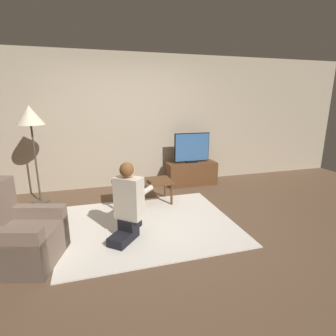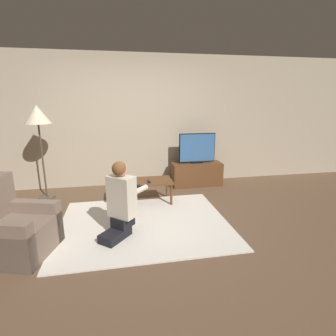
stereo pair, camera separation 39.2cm
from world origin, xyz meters
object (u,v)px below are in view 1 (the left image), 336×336
object	(u,v)px
tv	(192,148)
armchair	(18,238)
floor_lamp	(30,120)
person_kneeling	(129,201)
coffee_table	(142,184)

from	to	relation	value
tv	armchair	xyz separation A→B (m)	(-2.78, -2.04, -0.49)
floor_lamp	person_kneeling	bearing A→B (deg)	-51.02
coffee_table	person_kneeling	world-z (taller)	person_kneeling
floor_lamp	armchair	distance (m)	2.15
tv	coffee_table	bearing A→B (deg)	-146.69
tv	armchair	size ratio (longest dim) A/B	0.82
tv	armchair	distance (m)	3.48
person_kneeling	tv	bearing A→B (deg)	-89.95
tv	person_kneeling	xyz separation A→B (m)	(-1.56, -1.84, -0.28)
tv	person_kneeling	distance (m)	2.43
tv	floor_lamp	xyz separation A→B (m)	(-2.87, -0.21, 0.64)
floor_lamp	armchair	world-z (taller)	floor_lamp
tv	coffee_table	distance (m)	1.48
coffee_table	armchair	size ratio (longest dim) A/B	1.09
coffee_table	person_kneeling	distance (m)	1.13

